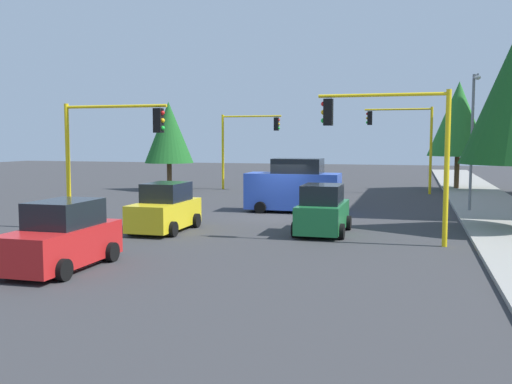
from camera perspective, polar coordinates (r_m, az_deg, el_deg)
ground_plane at (r=27.76m, az=2.04°, el=-2.48°), size 120.00×120.00×0.00m
sidewalk_kerb at (r=32.23m, az=22.72°, el=-1.67°), size 80.00×4.00×0.15m
lane_arrow_near at (r=18.29m, az=-15.91°, el=-6.72°), size 2.40×1.10×1.10m
traffic_signal_near_left at (r=20.77m, az=13.55°, el=5.49°), size 0.36×4.59×5.46m
traffic_signal_near_right at (r=23.99m, az=-14.63°, el=5.04°), size 0.36×4.59×5.22m
traffic_signal_far_right at (r=42.51m, az=-1.02°, el=5.58°), size 0.36×4.59×5.61m
traffic_signal_far_left at (r=40.77m, az=14.65°, el=5.75°), size 0.36×4.59×5.97m
street_lamp_curbside at (r=30.50m, az=20.90°, el=6.06°), size 2.15×0.28×7.00m
tree_opposite_side at (r=42.48m, az=-8.72°, el=5.89°), size 3.57×3.57×6.50m
tree_roadside_far at (r=44.89m, az=19.60°, el=6.91°), size 4.38×4.38×8.01m
delivery_van_blue at (r=29.47m, az=3.80°, el=0.47°), size 2.22×4.80×2.77m
car_yellow at (r=23.64m, az=-9.07°, el=-1.71°), size 3.95×2.00×1.98m
car_red at (r=17.49m, az=-18.81°, el=-4.37°), size 4.05×2.02×1.98m
car_green at (r=22.81m, az=6.69°, el=-1.93°), size 3.76×1.99×1.98m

